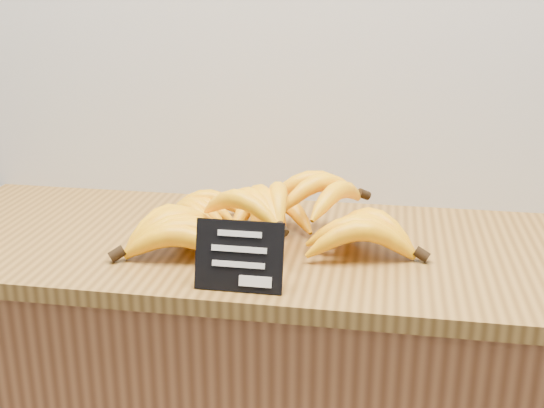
{
  "coord_description": "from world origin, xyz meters",
  "views": [
    {
      "loc": [
        0.04,
        1.55,
        1.42
      ],
      "look_at": [
        -0.16,
        2.7,
        1.02
      ],
      "focal_mm": 45.0,
      "sensor_mm": 36.0,
      "label": 1
    }
  ],
  "objects": [
    {
      "name": "counter_top",
      "position": [
        -0.16,
        2.75,
        0.92
      ],
      "size": [
        1.42,
        0.54,
        0.03
      ],
      "primitive_type": "cube",
      "color": "olive",
      "rests_on": "counter"
    },
    {
      "name": "banana_pile",
      "position": [
        -0.18,
        2.74,
        0.98
      ],
      "size": [
        0.56,
        0.36,
        0.12
      ],
      "color": "#FFB60A",
      "rests_on": "counter_top"
    },
    {
      "name": "chalkboard_sign",
      "position": [
        -0.18,
        2.53,
        0.99
      ],
      "size": [
        0.14,
        0.04,
        0.11
      ],
      "primitive_type": "cube",
      "rotation": [
        -0.28,
        0.0,
        0.0
      ],
      "color": "black",
      "rests_on": "counter_top"
    }
  ]
}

